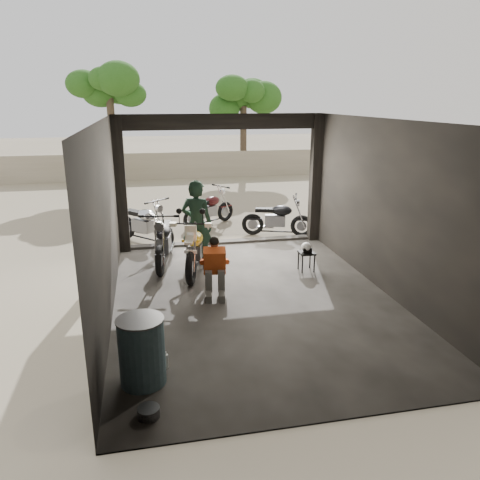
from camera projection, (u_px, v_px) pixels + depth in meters
name	position (u px, v px, depth m)	size (l,w,h in m)	color
ground	(254.00, 299.00, 8.59)	(80.00, 80.00, 0.00)	#7A6D56
garage	(247.00, 225.00, 8.73)	(7.00, 7.13, 3.20)	#2D2B28
boundary_wall	(184.00, 165.00, 21.53)	(18.00, 0.30, 1.20)	gray
tree_left	(109.00, 87.00, 18.56)	(2.20, 2.20, 5.60)	#382B1E
tree_right	(243.00, 98.00, 21.22)	(2.20, 2.20, 5.00)	#382B1E
main_bike	(196.00, 244.00, 9.75)	(0.77, 1.87, 1.25)	white
left_bike	(163.00, 237.00, 10.24)	(0.77, 1.86, 1.26)	black
outside_bike_a	(144.00, 220.00, 11.77)	(0.72, 1.76, 1.19)	black
outside_bike_b	(209.00, 207.00, 13.47)	(0.67, 1.64, 1.11)	#420F11
outside_bike_c	(277.00, 216.00, 12.40)	(0.68, 1.64, 1.11)	black
rider	(197.00, 225.00, 9.96)	(0.70, 0.46, 1.92)	black
mechanic	(215.00, 269.00, 8.57)	(0.55, 0.74, 1.07)	#DA541D
stool	(307.00, 255.00, 9.87)	(0.31, 0.31, 0.44)	black
helmet	(306.00, 247.00, 9.83)	(0.22, 0.23, 0.21)	white
oil_drum	(142.00, 352.00, 5.93)	(0.59, 0.59, 0.91)	#42626E
sign_post	(349.00, 186.00, 11.07)	(0.77, 0.08, 2.32)	black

